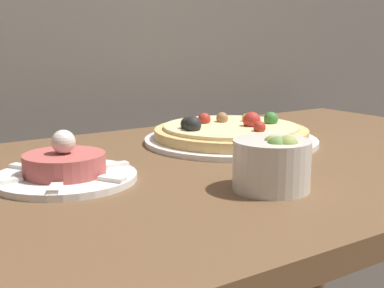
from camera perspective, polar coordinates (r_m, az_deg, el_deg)
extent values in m
cube|color=brown|center=(0.96, 4.82, -2.58)|extent=(1.26, 0.75, 0.03)
cylinder|color=brown|center=(1.67, 13.16, -10.91)|extent=(0.06, 0.06, 0.76)
cylinder|color=white|center=(1.09, 4.17, 0.39)|extent=(0.35, 0.35, 0.01)
cylinder|color=#DBB26B|center=(1.08, 4.18, 1.15)|extent=(0.31, 0.31, 0.02)
cylinder|color=beige|center=(1.08, 4.19, 1.84)|extent=(0.27, 0.27, 0.01)
sphere|color=#B22D23|center=(1.08, 6.40, 2.49)|extent=(0.04, 0.04, 0.04)
sphere|color=#387F33|center=(1.11, 8.42, 2.65)|extent=(0.03, 0.03, 0.03)
sphere|color=black|center=(1.02, 0.07, 2.05)|extent=(0.03, 0.03, 0.03)
sphere|color=#B22D23|center=(1.02, 7.21, 1.77)|extent=(0.02, 0.02, 0.02)
sphere|color=#997047|center=(1.12, 3.24, 2.77)|extent=(0.03, 0.03, 0.03)
sphere|color=black|center=(1.04, -0.47, 2.15)|extent=(0.03, 0.03, 0.03)
sphere|color=gold|center=(1.13, 5.84, 2.75)|extent=(0.02, 0.02, 0.02)
sphere|color=#B22D23|center=(1.11, 1.32, 2.67)|extent=(0.03, 0.03, 0.03)
cylinder|color=white|center=(0.83, -13.38, -3.50)|extent=(0.22, 0.22, 0.01)
cylinder|color=#B2514C|center=(0.82, -13.45, -2.09)|extent=(0.12, 0.12, 0.03)
sphere|color=silver|center=(0.82, -13.56, 0.23)|extent=(0.04, 0.04, 0.04)
cube|color=white|center=(0.86, -8.12, -2.21)|extent=(0.04, 0.02, 0.01)
cube|color=white|center=(0.91, -12.58, -1.62)|extent=(0.03, 0.04, 0.01)
cube|color=white|center=(0.88, -17.70, -2.29)|extent=(0.03, 0.04, 0.01)
cube|color=white|center=(0.80, -19.08, -3.74)|extent=(0.04, 0.02, 0.01)
cube|color=white|center=(0.74, -14.42, -4.59)|extent=(0.03, 0.04, 0.01)
cube|color=white|center=(0.78, -8.53, -3.70)|extent=(0.03, 0.04, 0.01)
cylinder|color=silver|center=(0.76, 8.47, -2.23)|extent=(0.11, 0.11, 0.07)
sphere|color=#8EA34C|center=(0.74, 10.13, -0.31)|extent=(0.03, 0.03, 0.03)
sphere|color=#668E42|center=(0.74, 9.07, -0.34)|extent=(0.03, 0.03, 0.03)
sphere|color=#8EA34C|center=(0.75, 8.59, -0.10)|extent=(0.03, 0.03, 0.03)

